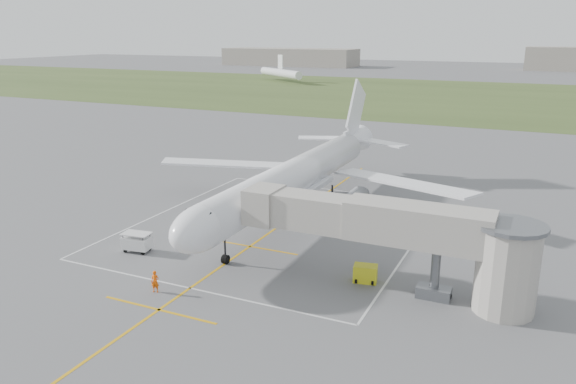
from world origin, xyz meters
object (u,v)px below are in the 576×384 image
at_px(ramp_worker_nose, 155,282).
at_px(ramp_worker_wing, 264,201).
at_px(airliner, 296,177).
at_px(gpu_unit, 365,274).
at_px(jet_bridge, 408,236).
at_px(baggage_cart, 137,242).

distance_m(ramp_worker_nose, ramp_worker_wing, 22.90).
relative_size(airliner, gpu_unit, 22.25).
relative_size(ramp_worker_nose, ramp_worker_wing, 0.94).
xyz_separation_m(jet_bridge, ramp_worker_wing, (-19.91, 14.61, -3.80)).
bearing_deg(airliner, ramp_worker_wing, 175.08).
bearing_deg(baggage_cart, jet_bridge, -2.86).
relative_size(jet_bridge, ramp_worker_wing, 12.37).
xyz_separation_m(gpu_unit, ramp_worker_wing, (-16.53, 14.01, 0.24)).
bearing_deg(ramp_worker_wing, gpu_unit, 159.18).
xyz_separation_m(baggage_cart, ramp_worker_wing, (4.74, 16.62, 0.02)).
relative_size(airliner, jet_bridge, 2.00).
bearing_deg(ramp_worker_nose, airliner, 68.67).
xyz_separation_m(airliner, ramp_worker_wing, (-4.19, 0.36, -3.45)).
relative_size(gpu_unit, baggage_cart, 0.76).
height_order(jet_bridge, ramp_worker_nose, jet_bridge).
xyz_separation_m(jet_bridge, baggage_cart, (-24.65, -2.01, -3.82)).
bearing_deg(gpu_unit, airliner, 121.20).
height_order(airliner, ramp_worker_wing, airliner).
height_order(ramp_worker_nose, ramp_worker_wing, ramp_worker_wing).
xyz_separation_m(airliner, gpu_unit, (12.34, -13.65, -3.69)).
height_order(airliner, jet_bridge, airliner).
distance_m(jet_bridge, baggage_cart, 25.02).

